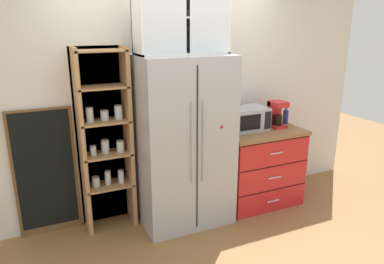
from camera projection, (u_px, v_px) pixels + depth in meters
name	position (u px, v px, depth m)	size (l,w,h in m)	color
ground_plane	(184.00, 218.00, 4.04)	(10.83, 10.83, 0.00)	olive
wall_back_cream	(169.00, 99.00, 4.02)	(5.12, 0.10, 2.55)	silver
refrigerator	(183.00, 141.00, 3.79)	(0.94, 0.70, 1.79)	#ADAFB5
pantry_shelf_column	(105.00, 138.00, 3.70)	(0.55, 0.32, 1.88)	brown
counter_cabinet	(258.00, 165.00, 4.31)	(0.95, 0.68, 0.91)	red
microwave	(247.00, 119.00, 4.13)	(0.44, 0.33, 0.26)	#ADAFB5
coffee_maker	(276.00, 114.00, 4.23)	(0.17, 0.20, 0.31)	red
mug_sage	(260.00, 125.00, 4.18)	(0.11, 0.07, 0.09)	#8CA37F
bottle_cobalt	(286.00, 115.00, 4.37)	(0.06, 0.06, 0.25)	navy
upper_cabinet	(180.00, 18.00, 3.47)	(0.90, 0.32, 0.69)	silver
chalkboard_menu	(45.00, 173.00, 3.60)	(0.60, 0.04, 1.31)	brown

